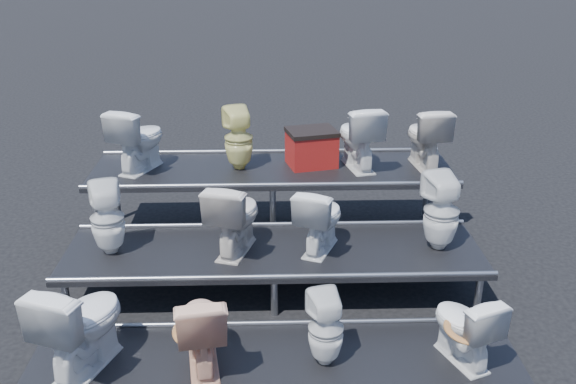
{
  "coord_description": "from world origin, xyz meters",
  "views": [
    {
      "loc": [
        -0.03,
        -5.78,
        3.49
      ],
      "look_at": [
        0.15,
        0.1,
        1.05
      ],
      "focal_mm": 40.0,
      "sensor_mm": 36.0,
      "label": 1
    }
  ],
  "objects_px": {
    "toilet_2": "(326,329)",
    "toilet_0": "(82,323)",
    "toilet_9": "(239,138)",
    "toilet_1": "(201,327)",
    "toilet_5": "(235,216)",
    "toilet_4": "(107,219)",
    "toilet_11": "(426,137)",
    "red_crate": "(312,150)",
    "toilet_10": "(358,136)",
    "toilet_8": "(138,139)",
    "toilet_7": "(441,212)",
    "toilet_3": "(464,326)",
    "toilet_6": "(320,218)"
  },
  "relations": [
    {
      "from": "toilet_2",
      "to": "toilet_0",
      "type": "bearing_deg",
      "value": -13.57
    },
    {
      "from": "toilet_9",
      "to": "toilet_1",
      "type": "bearing_deg",
      "value": 67.82
    },
    {
      "from": "toilet_2",
      "to": "toilet_5",
      "type": "bearing_deg",
      "value": -71.78
    },
    {
      "from": "toilet_4",
      "to": "toilet_2",
      "type": "bearing_deg",
      "value": 131.84
    },
    {
      "from": "toilet_5",
      "to": "toilet_11",
      "type": "distance_m",
      "value": 2.56
    },
    {
      "from": "toilet_0",
      "to": "red_crate",
      "type": "bearing_deg",
      "value": -106.25
    },
    {
      "from": "toilet_10",
      "to": "toilet_8",
      "type": "bearing_deg",
      "value": -12.12
    },
    {
      "from": "toilet_2",
      "to": "red_crate",
      "type": "xyz_separation_m",
      "value": [
        0.04,
        2.68,
        0.66
      ]
    },
    {
      "from": "toilet_5",
      "to": "toilet_7",
      "type": "xyz_separation_m",
      "value": [
        2.06,
        0.0,
        0.02
      ]
    },
    {
      "from": "toilet_2",
      "to": "toilet_4",
      "type": "xyz_separation_m",
      "value": [
        -2.06,
        1.3,
        0.44
      ]
    },
    {
      "from": "toilet_9",
      "to": "toilet_8",
      "type": "bearing_deg",
      "value": -17.12
    },
    {
      "from": "toilet_11",
      "to": "toilet_8",
      "type": "bearing_deg",
      "value": -6.45
    },
    {
      "from": "toilet_5",
      "to": "toilet_10",
      "type": "distance_m",
      "value": 1.94
    },
    {
      "from": "toilet_4",
      "to": "toilet_9",
      "type": "bearing_deg",
      "value": -149.76
    },
    {
      "from": "toilet_1",
      "to": "red_crate",
      "type": "height_order",
      "value": "red_crate"
    },
    {
      "from": "toilet_0",
      "to": "toilet_7",
      "type": "xyz_separation_m",
      "value": [
        3.26,
        1.3,
        0.37
      ]
    },
    {
      "from": "toilet_2",
      "to": "toilet_8",
      "type": "relative_size",
      "value": 0.89
    },
    {
      "from": "toilet_2",
      "to": "toilet_3",
      "type": "height_order",
      "value": "toilet_3"
    },
    {
      "from": "toilet_1",
      "to": "toilet_8",
      "type": "relative_size",
      "value": 0.99
    },
    {
      "from": "toilet_3",
      "to": "toilet_7",
      "type": "distance_m",
      "value": 1.38
    },
    {
      "from": "red_crate",
      "to": "toilet_11",
      "type": "bearing_deg",
      "value": -17.24
    },
    {
      "from": "toilet_3",
      "to": "toilet_4",
      "type": "height_order",
      "value": "toilet_4"
    },
    {
      "from": "toilet_1",
      "to": "toilet_3",
      "type": "relative_size",
      "value": 1.1
    },
    {
      "from": "toilet_2",
      "to": "toilet_6",
      "type": "xyz_separation_m",
      "value": [
        0.04,
        1.3,
        0.41
      ]
    },
    {
      "from": "toilet_1",
      "to": "red_crate",
      "type": "relative_size",
      "value": 1.37
    },
    {
      "from": "toilet_11",
      "to": "red_crate",
      "type": "distance_m",
      "value": 1.34
    },
    {
      "from": "toilet_1",
      "to": "toilet_4",
      "type": "height_order",
      "value": "toilet_4"
    },
    {
      "from": "toilet_7",
      "to": "toilet_3",
      "type": "bearing_deg",
      "value": 72.74
    },
    {
      "from": "toilet_7",
      "to": "toilet_8",
      "type": "bearing_deg",
      "value": -35.11
    },
    {
      "from": "toilet_7",
      "to": "toilet_9",
      "type": "height_order",
      "value": "toilet_9"
    },
    {
      "from": "toilet_9",
      "to": "toilet_5",
      "type": "bearing_deg",
      "value": 72.97
    },
    {
      "from": "toilet_7",
      "to": "toilet_11",
      "type": "xyz_separation_m",
      "value": [
        0.11,
        1.3,
        0.37
      ]
    },
    {
      "from": "toilet_7",
      "to": "toilet_5",
      "type": "bearing_deg",
      "value": -13.09
    },
    {
      "from": "toilet_0",
      "to": "red_crate",
      "type": "distance_m",
      "value": 3.43
    },
    {
      "from": "toilet_0",
      "to": "toilet_11",
      "type": "bearing_deg",
      "value": -121.27
    },
    {
      "from": "toilet_0",
      "to": "toilet_3",
      "type": "xyz_separation_m",
      "value": [
        3.17,
        0.0,
        -0.09
      ]
    },
    {
      "from": "toilet_0",
      "to": "red_crate",
      "type": "height_order",
      "value": "red_crate"
    },
    {
      "from": "toilet_6",
      "to": "toilet_10",
      "type": "bearing_deg",
      "value": -89.08
    },
    {
      "from": "toilet_4",
      "to": "toilet_7",
      "type": "bearing_deg",
      "value": 164.12
    },
    {
      "from": "toilet_5",
      "to": "toilet_7",
      "type": "distance_m",
      "value": 2.06
    },
    {
      "from": "toilet_1",
      "to": "toilet_10",
      "type": "xyz_separation_m",
      "value": [
        1.62,
        2.6,
        0.81
      ]
    },
    {
      "from": "toilet_8",
      "to": "toilet_9",
      "type": "distance_m",
      "value": 1.15
    },
    {
      "from": "toilet_11",
      "to": "toilet_2",
      "type": "bearing_deg",
      "value": 55.77
    },
    {
      "from": "toilet_9",
      "to": "red_crate",
      "type": "distance_m",
      "value": 0.87
    },
    {
      "from": "toilet_5",
      "to": "toilet_10",
      "type": "relative_size",
      "value": 1.0
    },
    {
      "from": "toilet_10",
      "to": "toilet_7",
      "type": "bearing_deg",
      "value": 105.41
    },
    {
      "from": "toilet_9",
      "to": "toilet_11",
      "type": "distance_m",
      "value": 2.18
    },
    {
      "from": "toilet_3",
      "to": "toilet_2",
      "type": "bearing_deg",
      "value": -21.85
    },
    {
      "from": "toilet_5",
      "to": "toilet_11",
      "type": "xyz_separation_m",
      "value": [
        2.18,
        1.3,
        0.39
      ]
    },
    {
      "from": "toilet_8",
      "to": "toilet_11",
      "type": "relative_size",
      "value": 1.02
    }
  ]
}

